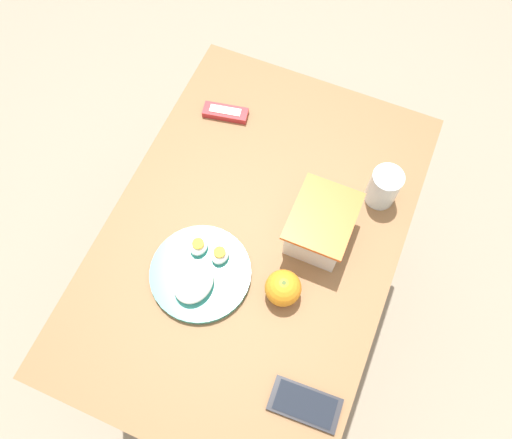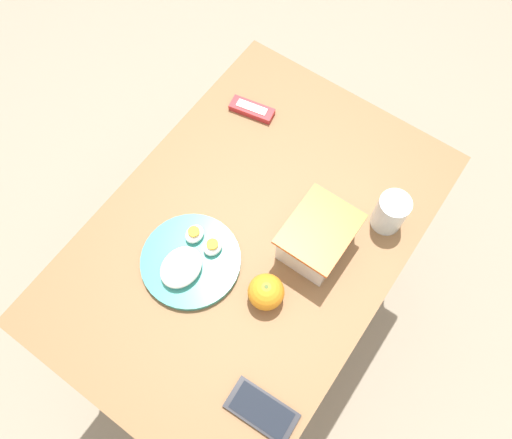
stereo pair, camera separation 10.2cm
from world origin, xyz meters
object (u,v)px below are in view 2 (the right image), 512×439
at_px(rice_plate, 190,261).
at_px(candy_bar, 252,109).
at_px(orange_fruit, 266,292).
at_px(drinking_glass, 390,212).
at_px(cell_phone, 262,411).
at_px(food_container, 318,239).

distance_m(rice_plate, candy_bar, 0.45).
relative_size(orange_fruit, drinking_glass, 0.79).
relative_size(rice_plate, candy_bar, 1.87).
height_order(orange_fruit, cell_phone, orange_fruit).
xyz_separation_m(orange_fruit, cell_phone, (0.20, 0.13, -0.04)).
xyz_separation_m(food_container, drinking_glass, (-0.15, 0.10, 0.00)).
xyz_separation_m(food_container, rice_plate, (0.20, -0.22, -0.03)).
height_order(candy_bar, cell_phone, candy_bar).
xyz_separation_m(rice_plate, drinking_glass, (-0.36, 0.32, 0.03)).
height_order(rice_plate, cell_phone, rice_plate).
height_order(orange_fruit, rice_plate, orange_fruit).
height_order(food_container, rice_plate, food_container).
bearing_deg(orange_fruit, drinking_glass, 157.88).
relative_size(food_container, drinking_glass, 1.67).
bearing_deg(orange_fruit, cell_phone, 32.76).
bearing_deg(cell_phone, orange_fruit, -147.24).
bearing_deg(candy_bar, drinking_glass, 80.27).
bearing_deg(cell_phone, candy_bar, -143.10).
xyz_separation_m(food_container, candy_bar, (-0.23, -0.35, -0.04)).
bearing_deg(cell_phone, food_container, -164.26).
bearing_deg(drinking_glass, orange_fruit, -22.12).
height_order(food_container, orange_fruit, food_container).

